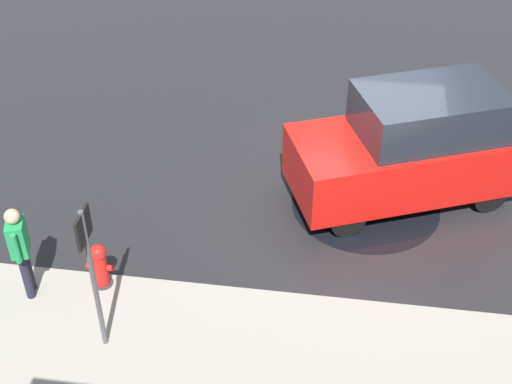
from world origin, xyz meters
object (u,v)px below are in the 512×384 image
moving_hatchback (412,147)px  fire_hydrant (100,266)px  pedestrian (20,246)px  sign_post (90,262)px

moving_hatchback → fire_hydrant: size_ratio=5.30×
moving_hatchback → fire_hydrant: 5.50m
pedestrian → fire_hydrant: bearing=-162.4°
moving_hatchback → sign_post: (4.22, 4.05, 0.55)m
fire_hydrant → pedestrian: bearing=17.6°
moving_hatchback → pedestrian: (5.62, 3.26, -0.07)m
sign_post → pedestrian: bearing=-29.6°
pedestrian → moving_hatchback: bearing=-149.9°
fire_hydrant → sign_post: sign_post is taller
pedestrian → sign_post: sign_post is taller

